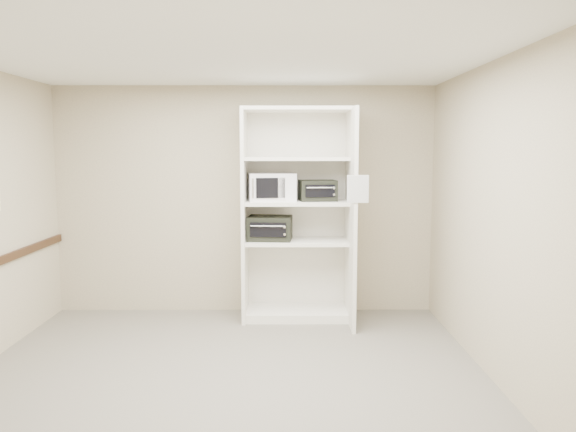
{
  "coord_description": "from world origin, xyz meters",
  "views": [
    {
      "loc": [
        0.5,
        -4.69,
        1.94
      ],
      "look_at": [
        0.52,
        1.41,
        1.23
      ],
      "focal_mm": 35.0,
      "sensor_mm": 36.0,
      "label": 1
    }
  ],
  "objects_px": {
    "shelving_unit": "(301,221)",
    "microwave": "(272,187)",
    "toaster_oven_upper": "(318,190)",
    "toaster_oven_lower": "(270,228)"
  },
  "relations": [
    {
      "from": "toaster_oven_upper",
      "to": "toaster_oven_lower",
      "type": "distance_m",
      "value": 0.7
    },
    {
      "from": "toaster_oven_lower",
      "to": "shelving_unit",
      "type": "bearing_deg",
      "value": 8.6
    },
    {
      "from": "shelving_unit",
      "to": "microwave",
      "type": "xyz_separation_m",
      "value": [
        -0.33,
        0.04,
        0.4
      ]
    },
    {
      "from": "microwave",
      "to": "toaster_oven_lower",
      "type": "xyz_separation_m",
      "value": [
        -0.02,
        -0.06,
        -0.47
      ]
    },
    {
      "from": "microwave",
      "to": "toaster_oven_upper",
      "type": "height_order",
      "value": "microwave"
    },
    {
      "from": "toaster_oven_upper",
      "to": "toaster_oven_lower",
      "type": "xyz_separation_m",
      "value": [
        -0.55,
        -0.03,
        -0.43
      ]
    },
    {
      "from": "toaster_oven_upper",
      "to": "toaster_oven_lower",
      "type": "relative_size",
      "value": 0.83
    },
    {
      "from": "shelving_unit",
      "to": "toaster_oven_upper",
      "type": "distance_m",
      "value": 0.41
    },
    {
      "from": "shelving_unit",
      "to": "microwave",
      "type": "bearing_deg",
      "value": 173.15
    },
    {
      "from": "shelving_unit",
      "to": "toaster_oven_upper",
      "type": "height_order",
      "value": "shelving_unit"
    }
  ]
}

